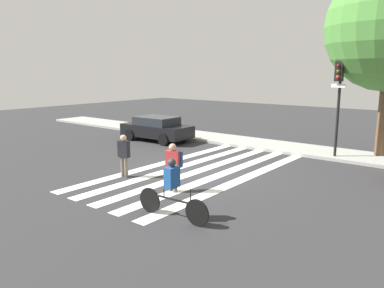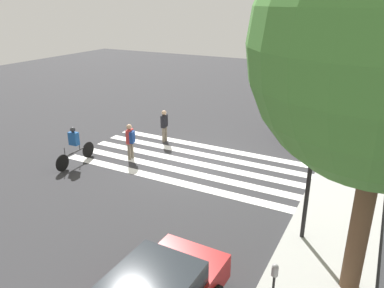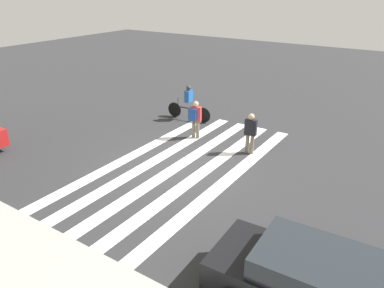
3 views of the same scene
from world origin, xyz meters
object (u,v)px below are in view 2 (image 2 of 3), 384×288
object	(u,v)px
pedestrian_adult_blue_shirt	(130,139)
car_parked_far_curb	(310,122)
pedestrian_adult_yellow_jacket	(164,124)
parking_meter	(274,276)
cyclist_far_lane	(74,145)
traffic_light	(309,139)

from	to	relation	value
pedestrian_adult_blue_shirt	car_parked_far_curb	bearing A→B (deg)	-59.09
pedestrian_adult_yellow_jacket	parking_meter	bearing A→B (deg)	-144.01
pedestrian_adult_yellow_jacket	pedestrian_adult_blue_shirt	bearing A→B (deg)	168.91
parking_meter	pedestrian_adult_yellow_jacket	bearing A→B (deg)	-135.97
pedestrian_adult_blue_shirt	cyclist_far_lane	bearing A→B (deg)	113.92
parking_meter	car_parked_far_curb	xyz separation A→B (m)	(-12.28, -1.67, -0.22)
pedestrian_adult_blue_shirt	cyclist_far_lane	xyz separation A→B (m)	(1.50, -1.77, -0.06)
pedestrian_adult_yellow_jacket	cyclist_far_lane	bearing A→B (deg)	146.82
cyclist_far_lane	car_parked_far_curb	size ratio (longest dim) A/B	0.56
traffic_light	pedestrian_adult_blue_shirt	size ratio (longest dim) A/B	2.81
cyclist_far_lane	pedestrian_adult_yellow_jacket	bearing A→B (deg)	152.11
pedestrian_adult_yellow_jacket	car_parked_far_curb	xyz separation A→B (m)	(-4.24, 6.11, -0.19)
traffic_light	cyclist_far_lane	xyz separation A→B (m)	(-1.05, -9.57, -2.26)
traffic_light	parking_meter	distance (m)	3.67
parking_meter	traffic_light	bearing A→B (deg)	-177.85
traffic_light	pedestrian_adult_yellow_jacket	distance (m)	9.48
pedestrian_adult_blue_shirt	pedestrian_adult_yellow_jacket	bearing A→B (deg)	-19.53
cyclist_far_lane	car_parked_far_curb	bearing A→B (deg)	133.24
parking_meter	cyclist_far_lane	size ratio (longest dim) A/B	0.54
pedestrian_adult_yellow_jacket	traffic_light	bearing A→B (deg)	-131.71
pedestrian_adult_blue_shirt	cyclist_far_lane	distance (m)	2.32
traffic_light	parking_meter	bearing A→B (deg)	2.15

